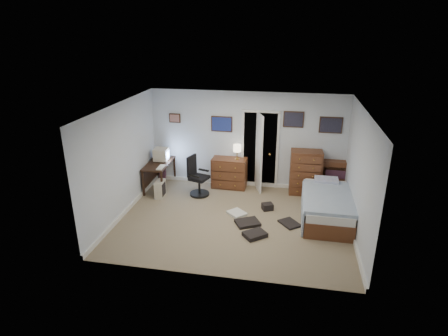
# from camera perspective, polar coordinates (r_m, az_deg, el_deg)

# --- Properties ---
(floor) EXTENTS (5.00, 4.00, 0.02)m
(floor) POSITION_cam_1_polar(r_m,az_deg,el_deg) (8.32, 1.50, -8.01)
(floor) COLOR gray
(floor) RESTS_ON ground
(computer_desk) EXTENTS (0.59, 1.22, 0.70)m
(computer_desk) POSITION_cam_1_polar(r_m,az_deg,el_deg) (9.89, -10.29, -0.02)
(computer_desk) COLOR black
(computer_desk) RESTS_ON floor
(crt_monitor) EXTENTS (0.37, 0.34, 0.33)m
(crt_monitor) POSITION_cam_1_polar(r_m,az_deg,el_deg) (9.88, -9.54, 2.05)
(crt_monitor) COLOR beige
(crt_monitor) RESTS_ON computer_desk
(keyboard) EXTENTS (0.15, 0.38, 0.02)m
(keyboard) POSITION_cam_1_polar(r_m,az_deg,el_deg) (9.44, -9.59, 0.11)
(keyboard) COLOR beige
(keyboard) RESTS_ON computer_desk
(pc_tower) EXTENTS (0.20, 0.40, 0.42)m
(pc_tower) POSITION_cam_1_polar(r_m,az_deg,el_deg) (9.45, -9.70, -3.16)
(pc_tower) COLOR beige
(pc_tower) RESTS_ON floor
(office_chair) EXTENTS (0.61, 0.61, 1.01)m
(office_chair) POSITION_cam_1_polar(r_m,az_deg,el_deg) (9.38, -4.10, -1.85)
(office_chair) COLOR black
(office_chair) RESTS_ON floor
(media_stack) EXTENTS (0.18, 0.18, 0.87)m
(media_stack) POSITION_cam_1_polar(r_m,az_deg,el_deg) (10.45, -9.34, 0.61)
(media_stack) COLOR maroon
(media_stack) RESTS_ON floor
(low_dresser) EXTENTS (0.91, 0.47, 0.79)m
(low_dresser) POSITION_cam_1_polar(r_m,az_deg,el_deg) (9.80, 0.82, -0.76)
(low_dresser) COLOR brown
(low_dresser) RESTS_ON floor
(table_lamp) EXTENTS (0.20, 0.20, 0.39)m
(table_lamp) POSITION_cam_1_polar(r_m,az_deg,el_deg) (9.53, 2.02, 2.96)
(table_lamp) COLOR gold
(table_lamp) RESTS_ON low_dresser
(doorway) EXTENTS (0.96, 1.12, 2.05)m
(doorway) POSITION_cam_1_polar(r_m,az_deg,el_deg) (9.97, 5.63, 3.22)
(doorway) COLOR black
(doorway) RESTS_ON floor
(tall_dresser) EXTENTS (0.79, 0.49, 1.13)m
(tall_dresser) POSITION_cam_1_polar(r_m,az_deg,el_deg) (9.60, 12.30, -0.65)
(tall_dresser) COLOR brown
(tall_dresser) RESTS_ON floor
(headboard_bookcase) EXTENTS (0.97, 0.27, 0.87)m
(headboard_bookcase) POSITION_cam_1_polar(r_m,az_deg,el_deg) (9.81, 17.35, -1.31)
(headboard_bookcase) COLOR brown
(headboard_bookcase) RESTS_ON floor
(bed) EXTENTS (1.08, 1.98, 0.65)m
(bed) POSITION_cam_1_polar(r_m,az_deg,el_deg) (8.57, 15.33, -5.54)
(bed) COLOR brown
(bed) RESTS_ON floor
(wall_posters) EXTENTS (4.38, 0.04, 0.60)m
(wall_posters) POSITION_cam_1_polar(r_m,az_deg,el_deg) (9.47, 6.97, 6.90)
(wall_posters) COLOR #331E11
(wall_posters) RESTS_ON floor
(floor_clutter) EXTENTS (1.71, 1.63, 0.15)m
(floor_clutter) POSITION_cam_1_polar(r_m,az_deg,el_deg) (8.21, 5.04, -8.13)
(floor_clutter) COLOR black
(floor_clutter) RESTS_ON floor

